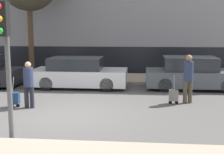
# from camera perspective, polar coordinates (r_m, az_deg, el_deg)

# --- Properties ---
(ground_plane) EXTENTS (80.00, 80.00, 0.00)m
(ground_plane) POSITION_cam_1_polar(r_m,az_deg,el_deg) (10.04, -8.12, -6.88)
(ground_plane) COLOR #565451
(sidewalk_far) EXTENTS (28.00, 3.00, 0.12)m
(sidewalk_far) POSITION_cam_1_polar(r_m,az_deg,el_deg) (16.75, -2.58, -0.16)
(sidewalk_far) COLOR tan
(sidewalk_far) RESTS_ON ground_plane
(parked_car_1) EXTENTS (4.29, 1.89, 1.38)m
(parked_car_1) POSITION_cam_1_polar(r_m,az_deg,el_deg) (14.39, -6.07, 0.65)
(parked_car_1) COLOR silver
(parked_car_1) RESTS_ON ground_plane
(parked_car_2) EXTENTS (4.20, 1.87, 1.44)m
(parked_car_2) POSITION_cam_1_polar(r_m,az_deg,el_deg) (14.44, 14.42, 0.53)
(parked_car_2) COLOR #4C5156
(parked_car_2) RESTS_ON ground_plane
(pedestrian_left) EXTENTS (0.35, 0.34, 1.60)m
(pedestrian_left) POSITION_cam_1_polar(r_m,az_deg,el_deg) (10.98, -15.01, -0.89)
(pedestrian_left) COLOR #23232D
(pedestrian_left) RESTS_ON ground_plane
(trolley_left) EXTENTS (0.34, 0.29, 1.05)m
(trolley_left) POSITION_cam_1_polar(r_m,az_deg,el_deg) (11.34, -17.41, -3.72)
(trolley_left) COLOR navy
(trolley_left) RESTS_ON ground_plane
(pedestrian_right) EXTENTS (0.34, 0.34, 1.77)m
(pedestrian_right) POSITION_cam_1_polar(r_m,az_deg,el_deg) (11.59, 13.78, 0.21)
(pedestrian_right) COLOR #4C4233
(pedestrian_right) RESTS_ON ground_plane
(trolley_right) EXTENTS (0.34, 0.29, 1.05)m
(trolley_right) POSITION_cam_1_polar(r_m,az_deg,el_deg) (11.48, 11.19, -3.33)
(trolley_right) COLOR slate
(trolley_right) RESTS_ON ground_plane
(traffic_light) EXTENTS (0.28, 0.47, 3.33)m
(traffic_light) POSITION_cam_1_polar(r_m,az_deg,el_deg) (7.70, -19.02, 5.96)
(traffic_light) COLOR #515154
(traffic_light) RESTS_ON ground_plane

